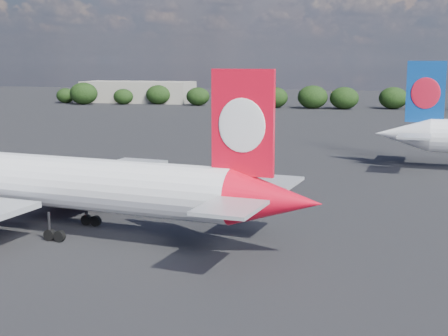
# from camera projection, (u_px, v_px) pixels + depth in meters

# --- Properties ---
(ground) EXTENTS (500.00, 500.00, 0.00)m
(ground) POSITION_uv_depth(u_px,v_px,m) (203.00, 163.00, 98.13)
(ground) COLOR black
(ground) RESTS_ON ground
(qantas_airliner) EXTENTS (47.06, 44.84, 15.35)m
(qantas_airliner) POSITION_uv_depth(u_px,v_px,m) (64.00, 184.00, 58.04)
(qantas_airliner) COLOR white
(qantas_airliner) RESTS_ON ground
(terminal_building) EXTENTS (42.00, 16.00, 8.00)m
(terminal_building) POSITION_uv_depth(u_px,v_px,m) (138.00, 92.00, 239.45)
(terminal_building) COLOR gray
(terminal_building) RESTS_ON ground
(highway_sign) EXTENTS (6.00, 0.30, 4.50)m
(highway_sign) POSITION_uv_depth(u_px,v_px,m) (249.00, 98.00, 212.67)
(highway_sign) COLOR #13621B
(highway_sign) RESTS_ON ground
(billboard_yellow) EXTENTS (5.00, 0.30, 5.50)m
(billboard_yellow) POSITION_uv_depth(u_px,v_px,m) (339.00, 97.00, 210.82)
(billboard_yellow) COLOR gold
(billboard_yellow) RESTS_ON ground
(horizon_treeline) EXTENTS (205.02, 15.91, 8.97)m
(horizon_treeline) POSITION_uv_depth(u_px,v_px,m) (346.00, 97.00, 207.16)
(horizon_treeline) COLOR black
(horizon_treeline) RESTS_ON ground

